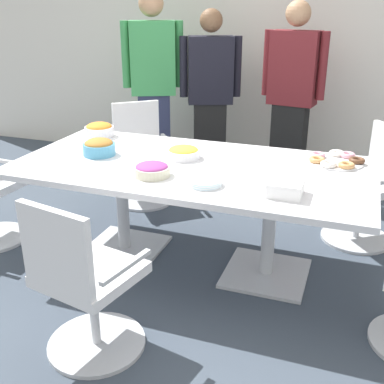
{
  "coord_description": "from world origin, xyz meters",
  "views": [
    {
      "loc": [
        1.04,
        -2.89,
        1.8
      ],
      "look_at": [
        0.0,
        0.0,
        0.55
      ],
      "focal_mm": 44.79,
      "sensor_mm": 36.0,
      "label": 1
    }
  ],
  "objects_px": {
    "snack_bowl_pretzels": "(99,147)",
    "snack_bowl_candy_mix": "(152,169)",
    "office_chair_2": "(84,288)",
    "person_standing_2": "(292,95)",
    "conference_table": "(192,182)",
    "plate_stack": "(205,182)",
    "person_standing_1": "(210,95)",
    "person_standing_0": "(153,85)",
    "office_chair_0": "(142,159)",
    "snack_bowl_chips_yellow": "(183,152)",
    "snack_bowl_chips_orange": "(99,130)",
    "donut_platter": "(336,160)",
    "napkin_pile": "(286,188)",
    "office_chair_4": "(368,192)"
  },
  "relations": [
    {
      "from": "office_chair_2",
      "to": "snack_bowl_pretzels",
      "type": "height_order",
      "value": "office_chair_2"
    },
    {
      "from": "snack_bowl_chips_orange",
      "to": "donut_platter",
      "type": "height_order",
      "value": "snack_bowl_chips_orange"
    },
    {
      "from": "office_chair_4",
      "to": "person_standing_2",
      "type": "height_order",
      "value": "person_standing_2"
    },
    {
      "from": "office_chair_0",
      "to": "snack_bowl_candy_mix",
      "type": "relative_size",
      "value": 3.9
    },
    {
      "from": "conference_table",
      "to": "office_chair_2",
      "type": "distance_m",
      "value": 1.14
    },
    {
      "from": "snack_bowl_chips_yellow",
      "to": "snack_bowl_candy_mix",
      "type": "height_order",
      "value": "same"
    },
    {
      "from": "conference_table",
      "to": "snack_bowl_pretzels",
      "type": "xyz_separation_m",
      "value": [
        -0.7,
        -0.02,
        0.18
      ]
    },
    {
      "from": "person_standing_2",
      "to": "snack_bowl_chips_yellow",
      "type": "relative_size",
      "value": 7.66
    },
    {
      "from": "office_chair_0",
      "to": "person_standing_1",
      "type": "height_order",
      "value": "person_standing_1"
    },
    {
      "from": "office_chair_4",
      "to": "snack_bowl_chips_yellow",
      "type": "relative_size",
      "value": 3.9
    },
    {
      "from": "office_chair_2",
      "to": "person_standing_2",
      "type": "bearing_deg",
      "value": 90.01
    },
    {
      "from": "office_chair_0",
      "to": "person_standing_2",
      "type": "bearing_deg",
      "value": 172.16
    },
    {
      "from": "conference_table",
      "to": "office_chair_0",
      "type": "distance_m",
      "value": 1.3
    },
    {
      "from": "office_chair_4",
      "to": "snack_bowl_pretzels",
      "type": "xyz_separation_m",
      "value": [
        -1.86,
        -0.83,
        0.4
      ]
    },
    {
      "from": "snack_bowl_chips_orange",
      "to": "plate_stack",
      "type": "distance_m",
      "value": 1.38
    },
    {
      "from": "person_standing_1",
      "to": "donut_platter",
      "type": "relative_size",
      "value": 4.56
    },
    {
      "from": "office_chair_0",
      "to": "snack_bowl_pretzels",
      "type": "distance_m",
      "value": 1.06
    },
    {
      "from": "snack_bowl_pretzels",
      "to": "plate_stack",
      "type": "xyz_separation_m",
      "value": [
        0.9,
        -0.32,
        -0.04
      ]
    },
    {
      "from": "snack_bowl_pretzels",
      "to": "snack_bowl_candy_mix",
      "type": "distance_m",
      "value": 0.6
    },
    {
      "from": "snack_bowl_candy_mix",
      "to": "plate_stack",
      "type": "xyz_separation_m",
      "value": [
        0.37,
        -0.05,
        -0.02
      ]
    },
    {
      "from": "snack_bowl_chips_yellow",
      "to": "plate_stack",
      "type": "height_order",
      "value": "snack_bowl_chips_yellow"
    },
    {
      "from": "person_standing_0",
      "to": "napkin_pile",
      "type": "height_order",
      "value": "person_standing_0"
    },
    {
      "from": "snack_bowl_chips_yellow",
      "to": "snack_bowl_chips_orange",
      "type": "xyz_separation_m",
      "value": [
        -0.85,
        0.3,
        0.01
      ]
    },
    {
      "from": "snack_bowl_chips_yellow",
      "to": "person_standing_2",
      "type": "bearing_deg",
      "value": 73.08
    },
    {
      "from": "office_chair_2",
      "to": "napkin_pile",
      "type": "distance_m",
      "value": 1.23
    },
    {
      "from": "person_standing_0",
      "to": "snack_bowl_pretzels",
      "type": "xyz_separation_m",
      "value": [
        0.28,
        -1.59,
        -0.18
      ]
    },
    {
      "from": "snack_bowl_candy_mix",
      "to": "napkin_pile",
      "type": "distance_m",
      "value": 0.85
    },
    {
      "from": "person_standing_2",
      "to": "snack_bowl_pretzels",
      "type": "xyz_separation_m",
      "value": [
        -1.09,
        -1.76,
        -0.13
      ]
    },
    {
      "from": "conference_table",
      "to": "person_standing_2",
      "type": "relative_size",
      "value": 1.34
    },
    {
      "from": "person_standing_2",
      "to": "snack_bowl_chips_yellow",
      "type": "distance_m",
      "value": 1.7
    },
    {
      "from": "snack_bowl_pretzels",
      "to": "person_standing_1",
      "type": "bearing_deg",
      "value": 80.79
    },
    {
      "from": "office_chair_0",
      "to": "plate_stack",
      "type": "height_order",
      "value": "office_chair_0"
    },
    {
      "from": "conference_table",
      "to": "person_standing_0",
      "type": "height_order",
      "value": "person_standing_0"
    },
    {
      "from": "snack_bowl_chips_orange",
      "to": "person_standing_2",
      "type": "bearing_deg",
      "value": 44.55
    },
    {
      "from": "napkin_pile",
      "to": "person_standing_0",
      "type": "bearing_deg",
      "value": 131.33
    },
    {
      "from": "person_standing_2",
      "to": "snack_bowl_candy_mix",
      "type": "xyz_separation_m",
      "value": [
        -0.55,
        -2.03,
        -0.14
      ]
    },
    {
      "from": "person_standing_1",
      "to": "plate_stack",
      "type": "relative_size",
      "value": 8.23
    },
    {
      "from": "office_chair_0",
      "to": "person_standing_0",
      "type": "relative_size",
      "value": 0.49
    },
    {
      "from": "napkin_pile",
      "to": "snack_bowl_pretzels",
      "type": "bearing_deg",
      "value": 167.5
    },
    {
      "from": "person_standing_0",
      "to": "person_standing_2",
      "type": "distance_m",
      "value": 1.38
    },
    {
      "from": "conference_table",
      "to": "plate_stack",
      "type": "bearing_deg",
      "value": -58.81
    },
    {
      "from": "snack_bowl_candy_mix",
      "to": "office_chair_4",
      "type": "bearing_deg",
      "value": 39.63
    },
    {
      "from": "donut_platter",
      "to": "snack_bowl_pretzels",
      "type": "bearing_deg",
      "value": -166.26
    },
    {
      "from": "snack_bowl_chips_yellow",
      "to": "donut_platter",
      "type": "xyz_separation_m",
      "value": [
        1.02,
        0.26,
        -0.02
      ]
    },
    {
      "from": "plate_stack",
      "to": "person_standing_1",
      "type": "bearing_deg",
      "value": 107.02
    },
    {
      "from": "office_chair_4",
      "to": "person_standing_0",
      "type": "relative_size",
      "value": 0.49
    },
    {
      "from": "office_chair_0",
      "to": "snack_bowl_chips_orange",
      "type": "xyz_separation_m",
      "value": [
        -0.11,
        -0.54,
        0.4
      ]
    },
    {
      "from": "snack_bowl_chips_orange",
      "to": "conference_table",
      "type": "bearing_deg",
      "value": -23.72
    },
    {
      "from": "office_chair_2",
      "to": "person_standing_0",
      "type": "distance_m",
      "value": 2.84
    },
    {
      "from": "conference_table",
      "to": "snack_bowl_candy_mix",
      "type": "relative_size",
      "value": 10.29
    }
  ]
}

